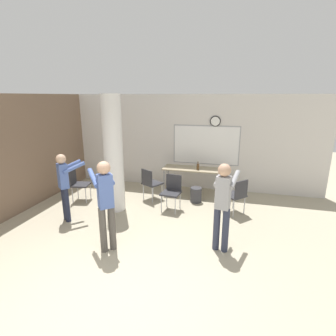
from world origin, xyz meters
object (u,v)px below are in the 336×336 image
Objects in this scene: chair_by_left_wall at (78,182)px; chair_table_left at (151,182)px; chair_mid_room at (237,194)px; person_playing_front at (105,199)px; person_playing_side at (223,201)px; chair_table_front at (172,190)px; bottle_on_table at (198,167)px; person_watching_back at (65,182)px; folding_table at (195,170)px.

chair_by_left_wall is 1.94m from chair_table_left.
person_playing_front is (-2.25, -2.16, 0.48)m from chair_mid_room.
chair_by_left_wall is 4.15m from person_playing_side.
chair_by_left_wall is 0.52× the size of person_playing_front.
chair_table_left is 0.53× the size of person_playing_side.
chair_table_front is at bearing 1.68° from chair_by_left_wall.
chair_mid_room is (4.12, 0.21, 0.00)m from chair_by_left_wall.
person_playing_front is at bearing -46.35° from chair_by_left_wall.
chair_by_left_wall is 2.74m from person_playing_front.
chair_mid_room is at bearing 81.40° from person_playing_side.
bottle_on_table reaches higher than chair_table_front.
chair_by_left_wall and chair_table_front have the same top height.
person_playing_front reaches higher than person_watching_back.
bottle_on_table is at bearing 69.37° from person_playing_front.
folding_table is 0.20m from bottle_on_table.
chair_table_left is 2.28m from chair_mid_room.
chair_by_left_wall is 0.53× the size of person_playing_side.
person_playing_front is at bearing -109.28° from chair_table_front.
chair_by_left_wall is (-2.96, -1.30, -0.19)m from folding_table.
person_playing_side is at bearing -98.60° from chair_mid_room.
chair_table_front is 0.56× the size of person_watching_back.
person_playing_front is at bearing -165.37° from person_playing_side.
chair_by_left_wall is at bearing 133.65° from person_playing_front.
chair_by_left_wall is at bearing -163.88° from chair_table_left.
person_playing_side is 1.07× the size of person_watching_back.
bottle_on_table reaches higher than chair_mid_room.
person_playing_side is (2.01, 0.52, -0.02)m from person_playing_front.
bottle_on_table is at bearing 137.78° from chair_mid_room.
chair_table_front reaches higher than folding_table.
person_playing_side reaches higher than chair_mid_room.
folding_table is 1.30m from chair_table_front.
person_watching_back is (-2.54, -2.40, 0.20)m from folding_table.
chair_table_front is 0.52× the size of person_playing_front.
person_playing_side is (0.83, -2.61, 0.12)m from bottle_on_table.
person_playing_side reaches higher than folding_table.
person_watching_back is (-1.44, 0.85, -0.08)m from person_playing_front.
bottle_on_table reaches higher than folding_table.
chair_table_front is 0.53× the size of person_playing_side.
bottle_on_table is 0.27× the size of chair_table_left.
person_playing_front is at bearing -136.25° from chair_mid_room.
person_watching_back is at bearing -136.62° from folding_table.
person_playing_side is (-0.25, -1.63, 0.46)m from chair_mid_room.
person_playing_side is (1.30, -1.50, 0.46)m from chair_table_front.
chair_table_front is (0.71, -0.46, 0.00)m from chair_table_left.
chair_by_left_wall is 2.57m from chair_table_front.
chair_mid_room is at bearing -42.22° from bottle_on_table.
person_watching_back is (-3.45, 0.33, -0.06)m from person_playing_side.
chair_by_left_wall is at bearing -178.32° from chair_table_front.
person_watching_back is at bearing -69.15° from chair_by_left_wall.
bottle_on_table is 1.38m from chair_table_left.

